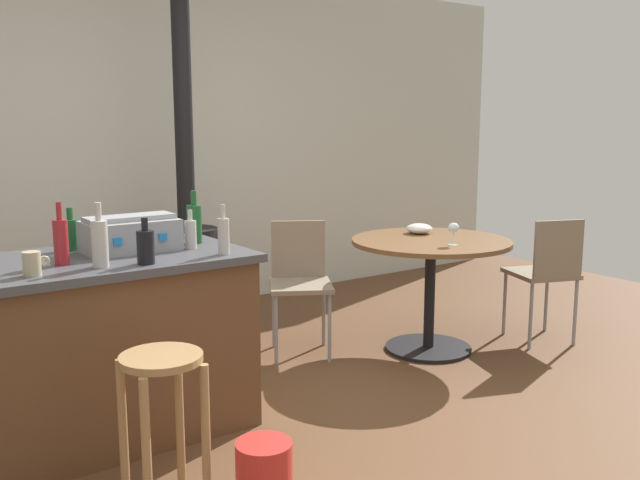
{
  "coord_description": "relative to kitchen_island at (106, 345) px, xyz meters",
  "views": [
    {
      "loc": [
        -1.86,
        -2.74,
        1.53
      ],
      "look_at": [
        0.42,
        0.45,
        0.86
      ],
      "focal_mm": 39.29,
      "sensor_mm": 36.0,
      "label": 1
    }
  ],
  "objects": [
    {
      "name": "bottle_0",
      "position": [
        -0.2,
        -0.09,
        0.55
      ],
      "size": [
        0.07,
        0.07,
        0.28
      ],
      "color": "maroon",
      "rests_on": "kitchen_island"
    },
    {
      "name": "bottle_4",
      "position": [
        0.5,
        -0.29,
        0.54
      ],
      "size": [
        0.06,
        0.06,
        0.24
      ],
      "color": "#B7B2AD",
      "rests_on": "kitchen_island"
    },
    {
      "name": "ground_plane",
      "position": [
        0.8,
        -0.53,
        -0.45
      ],
      "size": [
        8.8,
        8.8,
        0.0
      ],
      "primitive_type": "plane",
      "color": "brown"
    },
    {
      "name": "toolbox",
      "position": [
        0.17,
        0.06,
        0.53
      ],
      "size": [
        0.45,
        0.27,
        0.18
      ],
      "color": "gray",
      "rests_on": "kitchen_island"
    },
    {
      "name": "folding_chair_far",
      "position": [
        1.46,
        0.47,
        0.07
      ],
      "size": [
        0.55,
        0.55,
        0.87
      ],
      "color": "#7F705B",
      "rests_on": "ground_plane"
    },
    {
      "name": "back_wall",
      "position": [
        0.8,
        1.98,
        0.9
      ],
      "size": [
        8.0,
        0.1,
        2.7
      ],
      "primitive_type": "cube",
      "color": "beige",
      "rests_on": "ground_plane"
    },
    {
      "name": "cup_0",
      "position": [
        -0.37,
        -0.24,
        0.49
      ],
      "size": [
        0.11,
        0.07,
        0.1
      ],
      "color": "tan",
      "rests_on": "kitchen_island"
    },
    {
      "name": "serving_bowl",
      "position": [
        2.28,
        0.2,
        0.34
      ],
      "size": [
        0.18,
        0.18,
        0.07
      ],
      "primitive_type": "ellipsoid",
      "color": "white",
      "rests_on": "dining_table"
    },
    {
      "name": "bottle_3",
      "position": [
        -0.08,
        -0.24,
        0.55
      ],
      "size": [
        0.07,
        0.07,
        0.29
      ],
      "color": "#B7B2AD",
      "rests_on": "kitchen_island"
    },
    {
      "name": "cup_1",
      "position": [
        0.51,
        0.25,
        0.49
      ],
      "size": [
        0.11,
        0.07,
        0.11
      ],
      "color": "#383838",
      "rests_on": "kitchen_island"
    },
    {
      "name": "wooden_stool",
      "position": [
        -0.04,
        -0.79,
        0.01
      ],
      "size": [
        0.33,
        0.33,
        0.63
      ],
      "color": "#A37A4C",
      "rests_on": "ground_plane"
    },
    {
      "name": "bottle_5",
      "position": [
        0.44,
        -0.05,
        0.52
      ],
      "size": [
        0.06,
        0.06,
        0.2
      ],
      "color": "#B7B2AD",
      "rests_on": "kitchen_island"
    },
    {
      "name": "folding_chair_near",
      "position": [
        2.93,
        -0.37,
        0.08
      ],
      "size": [
        0.51,
        0.51,
        0.88
      ],
      "color": "#7F705B",
      "rests_on": "ground_plane"
    },
    {
      "name": "kitchen_island",
      "position": [
        0.0,
        0.0,
        0.0
      ],
      "size": [
        1.37,
        0.81,
        0.89
      ],
      "color": "brown",
      "rests_on": "ground_plane"
    },
    {
      "name": "plastic_bucket",
      "position": [
        0.28,
        -1.02,
        -0.32
      ],
      "size": [
        0.23,
        0.23,
        0.26
      ],
      "primitive_type": "cylinder",
      "color": "red",
      "rests_on": "ground_plane"
    },
    {
      "name": "bottle_2",
      "position": [
        0.11,
        -0.29,
        0.52
      ],
      "size": [
        0.08,
        0.08,
        0.21
      ],
      "color": "black",
      "rests_on": "kitchen_island"
    },
    {
      "name": "bottle_1",
      "position": [
        -0.06,
        0.25,
        0.52
      ],
      "size": [
        0.08,
        0.08,
        0.22
      ],
      "color": "#194C23",
      "rests_on": "kitchen_island"
    },
    {
      "name": "bottle_6",
      "position": [
        0.53,
        0.08,
        0.55
      ],
      "size": [
        0.08,
        0.08,
        0.28
      ],
      "color": "#194C23",
      "rests_on": "kitchen_island"
    },
    {
      "name": "dining_table",
      "position": [
        2.17,
        -0.02,
        0.13
      ],
      "size": [
        1.05,
        1.05,
        0.76
      ],
      "color": "black",
      "rests_on": "ground_plane"
    },
    {
      "name": "wine_glass",
      "position": [
        2.13,
        -0.26,
        0.42
      ],
      "size": [
        0.07,
        0.07,
        0.14
      ],
      "color": "silver",
      "rests_on": "dining_table"
    },
    {
      "name": "wood_stove",
      "position": [
        1.08,
        1.37,
        0.14
      ],
      "size": [
        0.44,
        0.45,
        2.45
      ],
      "color": "black",
      "rests_on": "ground_plane"
    }
  ]
}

